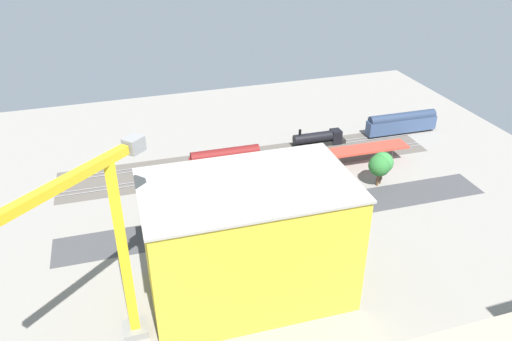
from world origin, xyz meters
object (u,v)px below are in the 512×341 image
(parked_car_1, at_px, (316,216))
(construction_building, at_px, (248,241))
(traffic_light, at_px, (326,177))
(parked_car_3, at_px, (237,230))
(box_truck_0, at_px, (229,234))
(locomotive, at_px, (320,139))
(street_tree_1, at_px, (383,163))
(platform_canopy_near, at_px, (284,160))
(freight_coach_far, at_px, (225,160))
(tower_crane, at_px, (108,242))
(passenger_coach, at_px, (402,123))
(street_tree_2, at_px, (379,165))
(parked_car_2, at_px, (278,222))
(street_tree_0, at_px, (150,203))
(parked_car_0, at_px, (353,207))

(parked_car_1, height_order, construction_building, construction_building)
(traffic_light, bearing_deg, parked_car_3, 20.49)
(box_truck_0, xyz_separation_m, traffic_light, (-24.34, -10.19, 2.56))
(locomotive, distance_m, street_tree_1, 23.02)
(parked_car_3, bearing_deg, platform_canopy_near, -131.61)
(freight_coach_far, relative_size, tower_crane, 0.55)
(construction_building, distance_m, tower_crane, 22.64)
(locomotive, height_order, parked_car_1, locomotive)
(passenger_coach, relative_size, construction_building, 0.64)
(street_tree_2, xyz_separation_m, traffic_light, (12.59, -0.26, -0.94))
(street_tree_1, distance_m, street_tree_2, 1.27)
(street_tree_1, bearing_deg, traffic_light, 1.51)
(parked_car_3, height_order, street_tree_2, street_tree_2)
(tower_crane, bearing_deg, street_tree_2, -153.42)
(parked_car_3, relative_size, street_tree_1, 0.63)
(freight_coach_far, bearing_deg, parked_car_3, 80.62)
(freight_coach_far, relative_size, traffic_light, 2.68)
(parked_car_1, xyz_separation_m, box_truck_0, (18.48, 1.86, 0.79))
(parked_car_2, relative_size, street_tree_0, 0.62)
(parked_car_1, bearing_deg, platform_canopy_near, -90.27)
(parked_car_0, bearing_deg, freight_coach_far, -48.53)
(parked_car_1, bearing_deg, parked_car_2, -1.55)
(street_tree_0, bearing_deg, freight_coach_far, -138.90)
(parked_car_1, bearing_deg, freight_coach_far, -62.82)
(box_truck_0, bearing_deg, parked_car_0, -175.11)
(passenger_coach, distance_m, parked_car_2, 55.62)
(tower_crane, height_order, box_truck_0, tower_crane)
(platform_canopy_near, xyz_separation_m, tower_crane, (39.39, 39.44, 14.29))
(street_tree_2, bearing_deg, locomotive, -80.05)
(parked_car_2, relative_size, tower_crane, 0.15)
(parked_car_1, height_order, box_truck_0, box_truck_0)
(passenger_coach, height_order, freight_coach_far, freight_coach_far)
(platform_canopy_near, relative_size, parked_car_2, 13.75)
(platform_canopy_near, bearing_deg, street_tree_1, 152.97)
(parked_car_0, relative_size, street_tree_2, 0.60)
(traffic_light, bearing_deg, box_truck_0, 22.72)
(locomotive, bearing_deg, street_tree_0, 26.87)
(locomotive, height_order, traffic_light, traffic_light)
(platform_canopy_near, bearing_deg, street_tree_2, 150.13)
(box_truck_0, xyz_separation_m, street_tree_0, (13.17, -9.37, 3.64))
(parked_car_2, bearing_deg, parked_car_3, 1.53)
(passenger_coach, distance_m, parked_car_0, 42.64)
(platform_canopy_near, bearing_deg, passenger_coach, -162.25)
(locomotive, distance_m, parked_car_2, 38.00)
(platform_canopy_near, relative_size, street_tree_0, 8.47)
(parked_car_2, height_order, street_tree_0, street_tree_0)
(passenger_coach, distance_m, tower_crane, 94.52)
(street_tree_1, bearing_deg, parked_car_0, 36.91)
(passenger_coach, xyz_separation_m, street_tree_0, (70.01, 23.36, 2.07))
(platform_canopy_near, xyz_separation_m, box_truck_0, (18.56, 20.48, -2.41))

